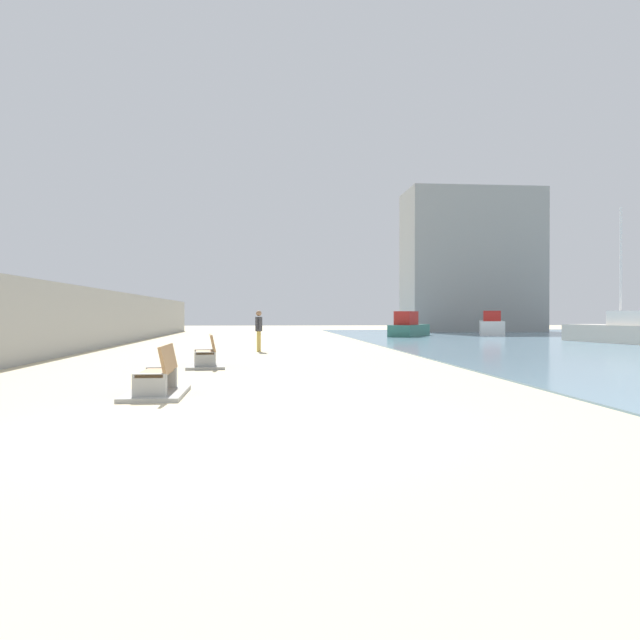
{
  "coord_description": "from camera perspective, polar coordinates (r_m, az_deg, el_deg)",
  "views": [
    {
      "loc": [
        0.28,
        -8.79,
        1.56
      ],
      "look_at": [
        2.69,
        17.41,
        1.33
      ],
      "focal_mm": 34.65,
      "sensor_mm": 36.0,
      "label": 1
    }
  ],
  "objects": [
    {
      "name": "boat_far_left",
      "position": [
        36.66,
        26.62,
        -0.88
      ],
      "size": [
        3.6,
        7.86,
        7.31
      ],
      "color": "beige",
      "rests_on": "water_bay"
    },
    {
      "name": "seawall",
      "position": [
        27.9,
        -21.44,
        0.07
      ],
      "size": [
        0.8,
        64.0,
        2.73
      ],
      "primitive_type": "cube",
      "color": "#9E9E99",
      "rests_on": "ground"
    },
    {
      "name": "ground_plane",
      "position": [
        26.84,
        -5.85,
        -2.83
      ],
      "size": [
        120.0,
        120.0,
        0.0
      ],
      "primitive_type": "plane",
      "color": "#C6B793"
    },
    {
      "name": "bench_far",
      "position": [
        18.63,
        -10.52,
        -3.59
      ],
      "size": [
        1.32,
        2.2,
        0.98
      ],
      "color": "#9E9E99",
      "rests_on": "ground"
    },
    {
      "name": "bench_near",
      "position": [
        12.33,
        -14.78,
        -5.69
      ],
      "size": [
        1.12,
        2.11,
        0.98
      ],
      "color": "#9E9E99",
      "rests_on": "ground"
    },
    {
      "name": "boat_outer",
      "position": [
        48.33,
        15.54,
        -0.5
      ],
      "size": [
        3.73,
        6.67,
        1.8
      ],
      "color": "white",
      "rests_on": "water_bay"
    },
    {
      "name": "harbor_building",
      "position": [
        58.17,
        13.79,
        5.26
      ],
      "size": [
        12.0,
        6.0,
        12.79
      ],
      "primitive_type": "cube",
      "color": "gray",
      "rests_on": "ground"
    },
    {
      "name": "boat_mid_bay",
      "position": [
        43.51,
        8.18,
        -0.66
      ],
      "size": [
        3.91,
        5.21,
        1.74
      ],
      "color": "#337060",
      "rests_on": "water_bay"
    },
    {
      "name": "person_walking",
      "position": [
        25.98,
        -5.67,
        -0.71
      ],
      "size": [
        0.29,
        0.49,
        1.73
      ],
      "color": "gold",
      "rests_on": "ground"
    }
  ]
}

